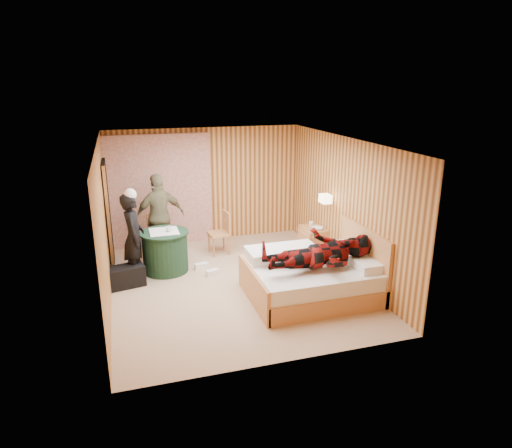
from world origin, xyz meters
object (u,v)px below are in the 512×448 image
object	(u,v)px
round_table	(165,251)
duffel_bag	(125,276)
nightstand	(313,241)
chair_near	(222,229)
woman_standing	(134,237)
chair_far	(160,233)
man_at_table	(160,216)
bed	(312,277)
wall_lamp	(326,199)
man_on_bed	(321,244)

from	to	relation	value
round_table	duffel_bag	xyz separation A→B (m)	(-0.75, -0.48, -0.22)
nightstand	round_table	bearing A→B (deg)	178.88
chair_near	woman_standing	size ratio (longest dim) A/B	0.55
round_table	chair_far	distance (m)	0.72
round_table	woman_standing	world-z (taller)	woman_standing
chair_near	man_at_table	xyz separation A→B (m)	(-1.23, 0.13, 0.35)
bed	duffel_bag	bearing A→B (deg)	157.10
woman_standing	man_at_table	size ratio (longest dim) A/B	0.93
wall_lamp	bed	distance (m)	1.79
bed	wall_lamp	bearing A→B (deg)	57.84
nightstand	duffel_bag	distance (m)	3.76
chair_near	wall_lamp	bearing A→B (deg)	52.68
man_on_bed	round_table	bearing A→B (deg)	138.90
chair_far	wall_lamp	bearing A→B (deg)	-38.03
round_table	man_on_bed	size ratio (longest dim) A/B	0.51
round_table	chair_near	distance (m)	1.38
wall_lamp	woman_standing	bearing A→B (deg)	176.29
bed	duffel_bag	world-z (taller)	bed
wall_lamp	nightstand	xyz separation A→B (m)	(-0.04, 0.40, -0.99)
wall_lamp	man_at_table	distance (m)	3.29
nightstand	man_on_bed	size ratio (longest dim) A/B	0.35
wall_lamp	nightstand	world-z (taller)	wall_lamp
chair_near	duffel_bag	bearing A→B (deg)	-67.24
wall_lamp	round_table	size ratio (longest dim) A/B	0.29
chair_far	chair_near	xyz separation A→B (m)	(1.26, -0.08, -0.02)
nightstand	man_at_table	xyz separation A→B (m)	(-2.98, 0.81, 0.56)
round_table	chair_far	world-z (taller)	chair_far
nightstand	man_at_table	distance (m)	3.14
chair_far	woman_standing	bearing A→B (deg)	-136.64
nightstand	chair_near	bearing A→B (deg)	158.80
wall_lamp	man_on_bed	distance (m)	1.72
duffel_bag	man_on_bed	world-z (taller)	man_on_bed
wall_lamp	nightstand	distance (m)	1.07
nightstand	man_on_bed	bearing A→B (deg)	-110.97
woman_standing	bed	bearing A→B (deg)	-116.37
bed	man_on_bed	size ratio (longest dim) A/B	1.15
woman_standing	wall_lamp	bearing A→B (deg)	-91.62
wall_lamp	round_table	xyz separation A→B (m)	(-3.02, 0.46, -0.90)
round_table	chair_far	bearing A→B (deg)	91.97
chair_near	woman_standing	world-z (taller)	woman_standing
duffel_bag	man_on_bed	xyz separation A→B (m)	(3.00, -1.48, 0.80)
man_at_table	woman_standing	bearing A→B (deg)	48.11
duffel_bag	woman_standing	distance (m)	0.70
woman_standing	man_on_bed	size ratio (longest dim) A/B	0.91
chair_far	woman_standing	distance (m)	1.10
nightstand	duffel_bag	xyz separation A→B (m)	(-3.73, -0.42, -0.12)
wall_lamp	round_table	bearing A→B (deg)	171.32
chair_near	chair_far	bearing A→B (deg)	-99.99
wall_lamp	man_at_table	bearing A→B (deg)	158.17
woman_standing	duffel_bag	bearing A→B (deg)	143.44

